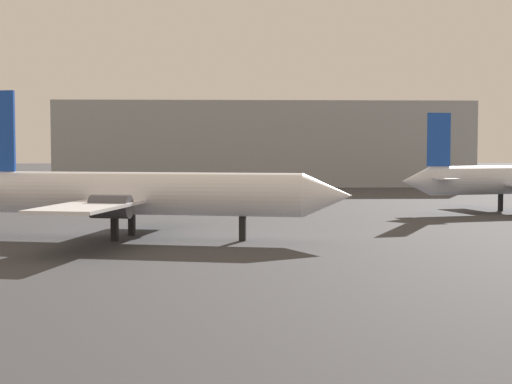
# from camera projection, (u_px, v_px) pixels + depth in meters

# --- Properties ---
(airplane_on_taxiway) EXTENTS (31.43, 24.10, 11.12)m
(airplane_on_taxiway) POSITION_uv_depth(u_px,v_px,m) (135.00, 193.00, 57.06)
(airplane_on_taxiway) COLOR white
(airplane_on_taxiway) RESTS_ON ground_plane
(terminal_building) EXTENTS (70.66, 18.23, 14.50)m
(terminal_building) POSITION_uv_depth(u_px,v_px,m) (264.00, 144.00, 135.89)
(terminal_building) COLOR #999EA3
(terminal_building) RESTS_ON ground_plane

